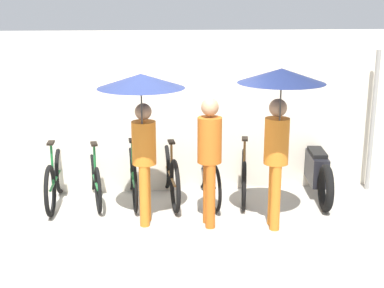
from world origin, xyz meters
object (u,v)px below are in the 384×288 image
at_px(parked_bicycle_5, 244,173).
at_px(pedestrian_center, 209,152).
at_px(pedestrian_trailing, 280,102).
at_px(parked_bicycle_4, 207,175).
at_px(pedestrian_leading, 142,104).
at_px(parked_bicycle_1, 95,177).
at_px(parked_bicycle_3, 170,174).
at_px(parked_bicycle_0, 55,179).
at_px(parked_bicycle_2, 132,175).
at_px(motorcycle, 316,170).

height_order(parked_bicycle_5, pedestrian_center, pedestrian_center).
bearing_deg(pedestrian_trailing, pedestrian_center, -12.03).
relative_size(parked_bicycle_4, pedestrian_leading, 0.85).
relative_size(parked_bicycle_1, parked_bicycle_4, 0.95).
xyz_separation_m(parked_bicycle_1, parked_bicycle_3, (1.14, -0.06, 0.04)).
height_order(parked_bicycle_1, parked_bicycle_4, parked_bicycle_1).
relative_size(parked_bicycle_0, parked_bicycle_2, 1.00).
bearing_deg(parked_bicycle_4, parked_bicycle_2, 82.42).
height_order(parked_bicycle_1, motorcycle, parked_bicycle_1).
relative_size(parked_bicycle_3, motorcycle, 0.86).
height_order(parked_bicycle_3, motorcycle, parked_bicycle_3).
height_order(parked_bicycle_0, motorcycle, parked_bicycle_0).
bearing_deg(pedestrian_center, pedestrian_leading, -7.38).
height_order(parked_bicycle_3, pedestrian_trailing, pedestrian_trailing).
distance_m(parked_bicycle_1, pedestrian_trailing, 3.11).
xyz_separation_m(parked_bicycle_1, parked_bicycle_2, (0.57, -0.03, 0.03)).
height_order(parked_bicycle_2, pedestrian_trailing, pedestrian_trailing).
bearing_deg(pedestrian_leading, parked_bicycle_1, -47.56).
bearing_deg(parked_bicycle_5, pedestrian_center, 158.25).
bearing_deg(parked_bicycle_4, motorcycle, -93.19).
bearing_deg(motorcycle, parked_bicycle_4, 98.80).
relative_size(parked_bicycle_4, pedestrian_center, 1.00).
bearing_deg(pedestrian_leading, parked_bicycle_2, -73.00).
relative_size(parked_bicycle_4, parked_bicycle_5, 0.98).
bearing_deg(parked_bicycle_3, parked_bicycle_2, 82.72).
bearing_deg(pedestrian_trailing, motorcycle, -122.99).
bearing_deg(pedestrian_trailing, parked_bicycle_3, -40.68).
height_order(parked_bicycle_0, parked_bicycle_2, parked_bicycle_0).
distance_m(parked_bicycle_0, pedestrian_center, 2.49).
bearing_deg(parked_bicycle_0, pedestrian_center, -115.31).
relative_size(pedestrian_leading, pedestrian_trailing, 0.96).
relative_size(parked_bicycle_3, pedestrian_leading, 0.89).
bearing_deg(parked_bicycle_1, pedestrian_leading, -155.03).
relative_size(pedestrian_center, pedestrian_trailing, 0.81).
xyz_separation_m(parked_bicycle_2, pedestrian_center, (1.04, -1.07, 0.64)).
bearing_deg(pedestrian_trailing, parked_bicycle_5, -78.81).
relative_size(parked_bicycle_5, pedestrian_trailing, 0.83).
relative_size(parked_bicycle_0, parked_bicycle_3, 0.92).
distance_m(pedestrian_leading, pedestrian_center, 1.08).
relative_size(parked_bicycle_4, motorcycle, 0.82).
bearing_deg(parked_bicycle_3, pedestrian_trailing, -138.76).
bearing_deg(parked_bicycle_0, parked_bicycle_3, -89.28).
height_order(pedestrian_leading, pedestrian_center, pedestrian_leading).
xyz_separation_m(parked_bicycle_2, parked_bicycle_4, (1.14, -0.05, -0.02)).
height_order(pedestrian_center, pedestrian_trailing, pedestrian_trailing).
bearing_deg(motorcycle, pedestrian_center, 127.62).
distance_m(parked_bicycle_1, pedestrian_leading, 1.84).
relative_size(pedestrian_center, motorcycle, 0.82).
distance_m(parked_bicycle_2, parked_bicycle_3, 0.57).
bearing_deg(parked_bicycle_1, motorcycle, -100.60).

